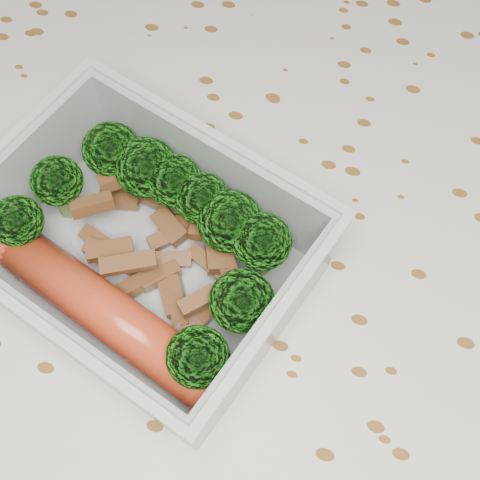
# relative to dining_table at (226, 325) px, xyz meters

# --- Properties ---
(ground_plane) EXTENTS (4.00, 4.00, 0.00)m
(ground_plane) POSITION_rel_dining_table_xyz_m (0.00, 0.00, -0.67)
(ground_plane) COLOR olive
(ground_plane) RESTS_ON ground
(dining_table) EXTENTS (1.40, 0.90, 0.75)m
(dining_table) POSITION_rel_dining_table_xyz_m (0.00, 0.00, 0.00)
(dining_table) COLOR brown
(dining_table) RESTS_ON ground
(tablecloth) EXTENTS (1.46, 0.96, 0.19)m
(tablecloth) POSITION_rel_dining_table_xyz_m (0.00, 0.00, 0.05)
(tablecloth) COLOR white
(tablecloth) RESTS_ON dining_table
(lunch_container) EXTENTS (0.21, 0.18, 0.06)m
(lunch_container) POSITION_rel_dining_table_xyz_m (-0.04, -0.01, 0.11)
(lunch_container) COLOR silver
(lunch_container) RESTS_ON tablecloth
(broccoli_florets) EXTENTS (0.16, 0.13, 0.05)m
(broccoli_florets) POSITION_rel_dining_table_xyz_m (-0.03, 0.01, 0.12)
(broccoli_florets) COLOR #608C3F
(broccoli_florets) RESTS_ON lunch_container
(meat_pile) EXTENTS (0.10, 0.09, 0.03)m
(meat_pile) POSITION_rel_dining_table_xyz_m (-0.03, -0.01, 0.10)
(meat_pile) COLOR brown
(meat_pile) RESTS_ON lunch_container
(sausage) EXTENTS (0.15, 0.07, 0.03)m
(sausage) POSITION_rel_dining_table_xyz_m (-0.05, -0.05, 0.11)
(sausage) COLOR red
(sausage) RESTS_ON lunch_container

